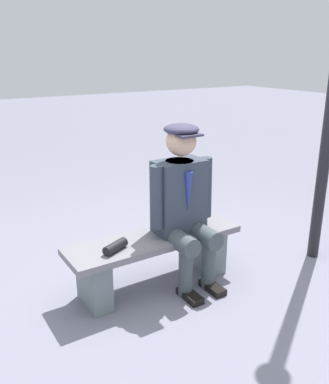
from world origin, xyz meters
TOP-DOWN VIEW (x-y plane):
  - ground_plane at (0.00, 0.00)m, footprint 30.00×30.00m
  - bench at (0.00, 0.00)m, footprint 1.42×0.41m
  - seated_man at (-0.23, 0.06)m, footprint 0.56×0.56m
  - rolled_magazine at (0.37, 0.06)m, footprint 0.22×0.15m

SIDE VIEW (x-z plane):
  - ground_plane at x=0.00m, z-range 0.00..0.00m
  - bench at x=0.00m, z-range 0.07..0.49m
  - rolled_magazine at x=0.37m, z-range 0.42..0.49m
  - seated_man at x=-0.23m, z-range 0.05..1.34m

